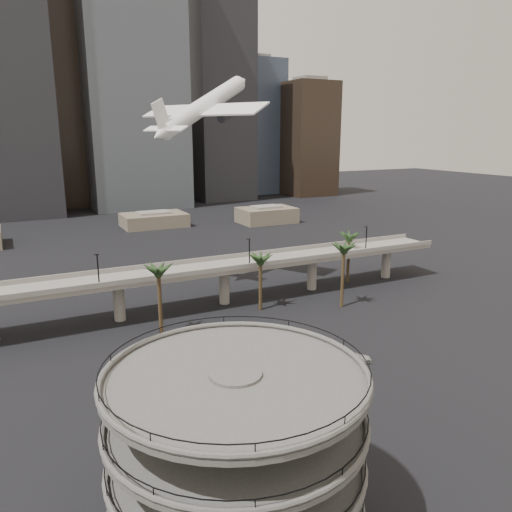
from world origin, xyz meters
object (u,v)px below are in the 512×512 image
car_b (287,361)px  car_c (356,358)px  parking_ramp (236,442)px  overpass (173,277)px  car_a (231,390)px  airborne_jet (204,107)px

car_b → car_c: 11.11m
parking_ramp → overpass: (13.00, 59.00, -2.50)m
parking_ramp → car_b: parking_ramp is taller
overpass → car_a: (-3.29, -35.72, -6.59)m
parking_ramp → overpass: 60.46m
airborne_jet → car_b: airborne_jet is taller
airborne_jet → car_b: size_ratio=6.36×
parking_ramp → car_a: 26.81m
parking_ramp → overpass: parking_ramp is taller
overpass → airborne_jet: (14.35, 18.02, 33.81)m
airborne_jet → car_b: bearing=-127.9°
parking_ramp → car_a: size_ratio=5.03×
car_c → parking_ramp: bearing=142.0°
car_b → car_c: (10.40, -3.89, -0.10)m
airborne_jet → car_a: bearing=-138.9°
overpass → car_c: overpass is taller
airborne_jet → car_a: 69.51m
car_a → car_c: 21.76m
car_a → car_c: (21.76, 0.33, -0.02)m
car_a → car_c: size_ratio=0.88×
car_a → car_c: bearing=-84.0°
car_c → airborne_jet: bearing=19.5°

